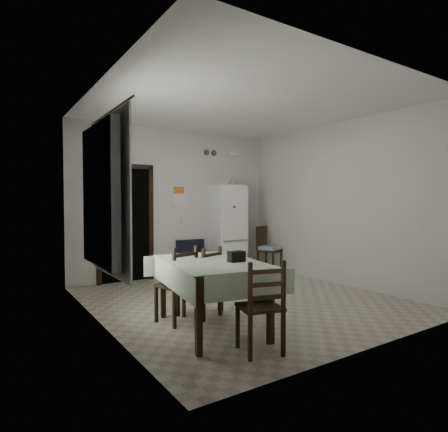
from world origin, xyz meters
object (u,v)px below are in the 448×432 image
dining_chair_near_head (260,306)px  fridge (227,229)px  corner_chair (269,249)px  navy_seat (195,259)px  dining_chair_far_left (176,284)px  dining_table (211,295)px  dining_chair_far_right (202,281)px

dining_chair_near_head → fridge: bearing=-103.9°
corner_chair → navy_seat: bearing=144.0°
corner_chair → dining_chair_near_head: size_ratio=1.05×
fridge → dining_chair_far_left: (-2.32, -2.35, -0.44)m
dining_table → dining_chair_far_left: dining_chair_far_left is taller
corner_chair → dining_chair_near_head: bearing=-152.5°
dining_chair_far_right → navy_seat: bearing=-136.6°
dining_chair_far_left → dining_chair_far_right: dining_chair_far_left is taller
dining_chair_far_left → fridge: bearing=-148.3°
dining_chair_near_head → navy_seat: bearing=-94.0°
fridge → dining_chair_near_head: fridge is taller
dining_chair_far_left → dining_chair_near_head: dining_chair_far_left is taller
dining_table → dining_chair_near_head: dining_chair_near_head is taller
navy_seat → dining_chair_near_head: 3.86m
fridge → dining_chair_far_left: 3.33m
corner_chair → dining_chair_near_head: (-2.85, -3.23, -0.02)m
dining_chair_near_head → corner_chair: bearing=-115.9°
dining_chair_near_head → dining_chair_far_right: bearing=-79.2°
navy_seat → dining_table: dining_table is taller
dining_table → dining_chair_near_head: (0.05, -0.83, 0.06)m
corner_chair → dining_chair_far_right: bearing=-166.2°
navy_seat → dining_chair_far_right: (-1.18, -2.32, 0.09)m
dining_table → dining_chair_far_left: bearing=125.3°
dining_chair_far_right → dining_table: bearing=52.5°
fridge → corner_chair: size_ratio=1.89×
navy_seat → dining_chair_far_right: size_ratio=0.79×
dining_table → dining_chair_far_right: 0.52m
fridge → corner_chair: fridge is taller
corner_chair → dining_chair_far_left: corner_chair is taller
corner_chair → dining_chair_far_left: bearing=-169.2°
dining_table → dining_chair_far_right: (0.16, 0.49, 0.05)m
dining_table → dining_chair_far_right: size_ratio=1.69×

